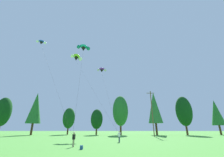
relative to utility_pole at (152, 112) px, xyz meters
name	(u,v)px	position (x,y,z in m)	size (l,w,h in m)	color
treeline_tree_a	(3,112)	(-49.64, 9.23, 1.06)	(5.19, 5.19, 12.57)	#472D19
treeline_tree_b	(35,108)	(-37.88, 8.12, 2.24)	(4.69, 4.69, 14.02)	#472D19
treeline_tree_c	(69,118)	(-27.25, 12.38, -0.93)	(4.30, 4.30, 9.28)	#472D19
treeline_tree_d	(97,119)	(-16.72, 9.43, -1.45)	(4.07, 4.07, 8.42)	#472D19
treeline_tree_e	(120,111)	(-8.53, 9.36, 1.36)	(5.33, 5.33, 13.07)	#472D19
treeline_tree_f	(154,107)	(3.33, 8.82, 2.45)	(4.76, 4.76, 14.36)	#472D19
treeline_tree_g	(184,111)	(13.23, 8.60, 1.14)	(5.23, 5.23, 12.69)	#472D19
treeline_tree_h	(216,112)	(25.38, 10.27, 0.84)	(4.20, 4.20, 11.80)	#472D19
utility_pole	(152,112)	(0.00, 0.00, 0.00)	(2.20, 0.26, 12.55)	brown
kite_flyer_near	(74,138)	(-15.95, -22.51, -5.56)	(0.30, 0.59, 1.69)	gray
kite_flyer_mid	(119,136)	(-10.15, -16.32, -5.55)	(0.70, 0.72, 1.69)	navy
parafoil_kite_high_blue_white	(41,42)	(-31.26, -7.10, 18.41)	(16.54, 16.27, 24.40)	blue
parafoil_kite_mid_purple	(102,70)	(-14.75, 1.37, 13.47)	(5.88, 18.58, 19.17)	purple
parafoil_kite_far_teal	(83,48)	(-19.03, -8.08, 15.98)	(4.74, 15.55, 22.25)	teal
parafoil_kite_low_lime_white	(76,57)	(-22.11, -3.18, 15.67)	(13.36, 15.05, 21.69)	#93D633
backpack	(81,147)	(-14.54, -24.48, -6.35)	(0.32, 0.24, 0.40)	#234C89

